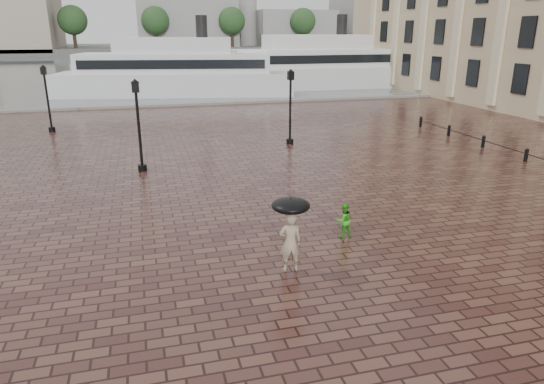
% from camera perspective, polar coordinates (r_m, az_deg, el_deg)
% --- Properties ---
extents(ground, '(300.00, 300.00, 0.00)m').
position_cam_1_polar(ground, '(16.92, 6.28, -5.02)').
color(ground, '#341A17').
rests_on(ground, ground).
extents(harbour_water, '(240.00, 240.00, 0.00)m').
position_cam_1_polar(harbour_water, '(106.79, -12.25, 14.45)').
color(harbour_water, '#444E52').
rests_on(harbour_water, ground).
extents(quay_edge, '(80.00, 0.60, 0.30)m').
position_cam_1_polar(quay_edge, '(47.26, -7.95, 10.12)').
color(quay_edge, slate).
rests_on(quay_edge, ground).
extents(far_shore, '(300.00, 60.00, 2.00)m').
position_cam_1_polar(far_shore, '(174.61, -13.63, 16.09)').
color(far_shore, '#4C4C47').
rests_on(far_shore, ground).
extents(distant_skyline, '(102.50, 22.00, 33.00)m').
position_cam_1_polar(distant_skyline, '(173.06, 3.35, 19.33)').
color(distant_skyline, gray).
rests_on(distant_skyline, ground).
extents(far_trees, '(188.00, 8.00, 13.50)m').
position_cam_1_polar(far_trees, '(152.56, -13.57, 18.99)').
color(far_trees, '#2D2119').
rests_on(far_trees, ground).
extents(bollard_row, '(0.22, 21.22, 0.73)m').
position_cam_1_polar(bollard_row, '(29.47, 27.74, 3.95)').
color(bollard_row, black).
rests_on(bollard_row, ground).
extents(street_lamps, '(15.44, 12.44, 4.40)m').
position_cam_1_polar(street_lamps, '(30.09, -13.55, 9.57)').
color(street_lamps, black).
rests_on(street_lamps, ground).
extents(adult_pedestrian, '(0.71, 0.52, 1.79)m').
position_cam_1_polar(adult_pedestrian, '(14.08, 2.17, -5.93)').
color(adult_pedestrian, tan).
rests_on(adult_pedestrian, ground).
extents(child_pedestrian, '(0.62, 0.50, 1.21)m').
position_cam_1_polar(child_pedestrian, '(16.62, 8.45, -3.30)').
color(child_pedestrian, green).
rests_on(child_pedestrian, ground).
extents(ferry_near, '(25.85, 10.64, 8.25)m').
position_cam_1_polar(ferry_near, '(54.94, -11.29, 13.70)').
color(ferry_near, silver).
rests_on(ferry_near, ground).
extents(ferry_far, '(26.23, 6.76, 8.57)m').
position_cam_1_polar(ferry_far, '(61.28, 5.25, 14.51)').
color(ferry_far, silver).
rests_on(ferry_far, ground).
extents(umbrella, '(1.10, 1.10, 1.17)m').
position_cam_1_polar(umbrella, '(13.66, 2.23, -1.62)').
color(umbrella, black).
rests_on(umbrella, ground).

